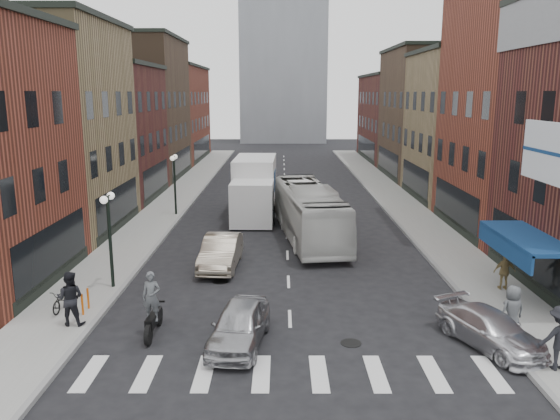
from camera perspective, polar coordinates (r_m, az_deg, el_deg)
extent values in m
plane|color=black|center=(19.53, 1.08, -12.45)|extent=(160.00, 160.00, 0.00)
cube|color=gray|center=(41.38, -11.27, 0.70)|extent=(3.00, 74.00, 0.15)
cube|color=gray|center=(41.50, 12.40, 0.69)|extent=(3.00, 74.00, 0.15)
cube|color=gray|center=(41.12, -9.22, 0.61)|extent=(0.20, 74.00, 0.16)
cube|color=gray|center=(41.23, 10.36, 0.59)|extent=(0.20, 74.00, 0.16)
cube|color=silver|center=(16.85, 1.25, -16.71)|extent=(12.00, 2.20, 0.01)
cube|color=black|center=(25.14, -22.63, -3.86)|extent=(0.08, 7.20, 2.20)
cube|color=olive|center=(35.04, -24.86, 7.57)|extent=(10.00, 10.00, 12.00)
cube|color=black|center=(33.84, -16.53, 0.53)|extent=(0.08, 8.00, 2.20)
cube|color=black|center=(35.21, -25.79, 17.57)|extent=(10.30, 10.20, 0.30)
cube|color=#4A1C1A|center=(44.37, -19.36, 7.44)|extent=(10.00, 10.00, 10.00)
cube|color=black|center=(43.36, -12.81, 3.20)|extent=(0.08, 8.00, 2.20)
cube|color=black|center=(44.30, -19.84, 14.09)|extent=(10.30, 10.20, 0.30)
cube|color=#493424|center=(54.78, -15.65, 10.03)|extent=(10.00, 12.00, 13.00)
cube|color=black|center=(54.03, -10.25, 5.04)|extent=(0.08, 9.60, 2.20)
cube|color=black|center=(54.98, -16.06, 16.96)|extent=(10.30, 12.20, 0.30)
cube|color=brown|center=(68.40, -12.44, 9.69)|extent=(10.00, 16.00, 11.00)
cube|color=black|center=(67.77, -8.14, 6.52)|extent=(0.08, 12.80, 2.20)
cube|color=black|center=(68.41, -12.66, 14.42)|extent=(10.30, 16.20, 0.30)
cube|color=black|center=(25.39, 24.22, -3.85)|extent=(0.08, 7.20, 2.20)
cube|color=brown|center=(35.27, 26.24, 9.10)|extent=(10.00, 10.00, 14.00)
cube|color=black|center=(34.02, 17.83, 0.51)|extent=(0.08, 8.00, 2.20)
cube|color=olive|center=(44.55, 20.46, 8.03)|extent=(10.00, 10.00, 11.00)
cube|color=black|center=(43.50, 13.91, 3.18)|extent=(0.08, 8.00, 2.20)
cube|color=black|center=(44.57, 21.02, 15.28)|extent=(10.30, 10.20, 0.30)
cube|color=#493424|center=(54.97, 16.55, 9.46)|extent=(10.00, 12.00, 12.00)
cube|color=black|center=(54.15, 11.19, 5.02)|extent=(0.08, 9.60, 2.20)
cube|color=black|center=(55.07, 16.95, 15.85)|extent=(10.30, 12.20, 0.30)
cube|color=#4A1C1A|center=(68.55, 13.23, 9.24)|extent=(10.00, 16.00, 10.00)
cube|color=black|center=(67.86, 8.96, 6.51)|extent=(0.08, 12.80, 2.20)
cube|color=black|center=(68.51, 13.44, 13.54)|extent=(10.30, 16.20, 0.30)
cube|color=navy|center=(22.98, 24.35, -2.62)|extent=(1.80, 5.00, 0.15)
cube|color=navy|center=(22.73, 22.31, -3.51)|extent=(0.10, 5.00, 0.70)
cube|color=silver|center=(20.36, 25.93, 5.50)|extent=(0.12, 3.00, 2.00)
cylinder|color=black|center=(23.68, -17.30, -3.41)|extent=(0.14, 0.14, 4.00)
cylinder|color=black|center=(23.24, -17.61, 1.35)|extent=(0.06, 0.90, 0.06)
sphere|color=white|center=(22.83, -17.94, 1.01)|extent=(0.32, 0.32, 0.32)
sphere|color=white|center=(23.67, -17.28, 1.43)|extent=(0.32, 0.32, 0.32)
cylinder|color=black|center=(36.96, -10.92, 2.40)|extent=(0.14, 0.14, 4.00)
cylinder|color=black|center=(36.68, -11.05, 5.48)|extent=(0.06, 0.90, 0.06)
sphere|color=white|center=(36.24, -11.18, 5.31)|extent=(0.32, 0.32, 0.32)
sphere|color=white|center=(37.12, -10.91, 5.48)|extent=(0.32, 0.32, 0.32)
cylinder|color=#D8590C|center=(21.50, -19.94, -9.26)|extent=(0.08, 0.08, 0.80)
cylinder|color=#D8590C|center=(22.02, -19.41, -8.70)|extent=(0.08, 0.08, 0.80)
cube|color=silver|center=(33.68, -2.92, 0.71)|extent=(2.65, 2.86, 2.68)
cube|color=black|center=(33.62, -2.92, 1.16)|extent=(2.66, 1.57, 1.18)
cube|color=silver|center=(37.54, -2.61, 3.15)|extent=(2.83, 5.65, 3.11)
cube|color=navy|center=(37.54, -2.61, 3.15)|extent=(2.78, 2.22, 1.29)
cube|color=black|center=(37.65, -2.60, 0.44)|extent=(2.54, 7.04, 0.38)
cylinder|color=black|center=(34.18, -4.95, -0.81)|extent=(0.30, 0.97, 0.97)
cylinder|color=black|center=(34.05, -0.81, -0.81)|extent=(0.30, 0.97, 0.97)
cylinder|color=black|center=(37.73, -4.47, 0.44)|extent=(0.30, 0.97, 0.97)
cylinder|color=black|center=(37.61, -0.72, 0.44)|extent=(0.30, 0.97, 0.97)
cylinder|color=black|center=(39.83, -4.23, 1.07)|extent=(0.30, 0.97, 0.97)
cylinder|color=black|center=(39.72, -0.67, 1.07)|extent=(0.30, 0.97, 0.97)
cylinder|color=black|center=(20.25, -12.55, -10.77)|extent=(0.15, 0.69, 0.69)
cylinder|color=black|center=(18.87, -13.59, -12.59)|extent=(0.15, 0.69, 0.69)
cube|color=black|center=(19.47, -13.09, -11.03)|extent=(0.32, 1.26, 0.36)
cube|color=black|center=(19.83, -12.77, -9.28)|extent=(0.57, 0.09, 0.06)
imported|color=#4F5256|center=(19.06, -13.28, -8.78)|extent=(0.64, 0.44, 1.71)
imported|color=silver|center=(30.74, 3.04, -0.23)|extent=(3.99, 11.32, 3.09)
imported|color=#A4A5A9|center=(18.30, -4.28, -11.89)|extent=(2.16, 4.22, 1.37)
imported|color=#BAAC97|center=(26.03, -6.19, -4.37)|extent=(1.81, 4.66, 1.51)
imported|color=silver|center=(19.43, 21.11, -11.55)|extent=(3.15, 4.39, 1.18)
imported|color=black|center=(22.24, -21.73, -8.65)|extent=(0.66, 1.60, 0.82)
imported|color=black|center=(20.59, -21.08, -8.60)|extent=(0.96, 0.57, 1.94)
imported|color=black|center=(18.28, 27.25, -11.80)|extent=(1.28, 0.65, 1.96)
imported|color=olive|center=(24.46, 22.41, -5.96)|extent=(0.89, 0.45, 1.52)
imported|color=#4F5256|center=(20.05, 23.11, -9.65)|extent=(0.96, 0.75, 1.74)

